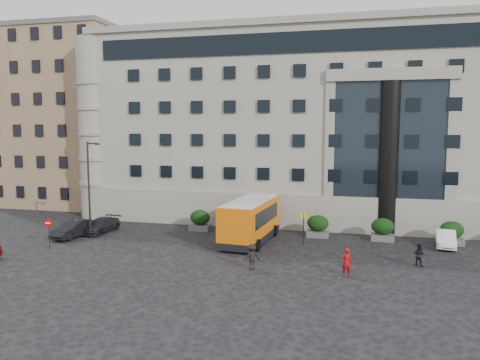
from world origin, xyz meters
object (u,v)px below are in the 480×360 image
object	(u,v)px
hedge_b	(257,223)
hedge_d	(383,229)
parked_car_b	(74,229)
parked_car_c	(101,225)
hedge_e	(452,233)
white_taxi	(446,238)
pedestrian_b	(419,255)
pedestrian_c	(252,257)
minibus	(250,219)
no_entry_sign	(49,227)
parked_car_d	(103,205)
pedestrian_a	(346,262)
hedge_a	(200,220)
bus_stop_sign	(303,223)
red_truck	(156,197)
hedge_c	(318,226)
street_lamp	(89,186)

from	to	relation	value
hedge_b	hedge_d	bearing A→B (deg)	0.00
parked_car_b	parked_car_c	distance (m)	2.43
hedge_e	white_taxi	bearing A→B (deg)	-125.23
pedestrian_b	pedestrian_c	bearing A→B (deg)	45.26
minibus	parked_car_c	xyz separation A→B (m)	(-13.44, 0.05, -1.23)
no_entry_sign	pedestrian_b	distance (m)	26.68
hedge_d	parked_car_d	bearing A→B (deg)	168.71
parked_car_c	parked_car_d	world-z (taller)	parked_car_d
pedestrian_a	hedge_b	bearing A→B (deg)	-60.96
hedge_a	minibus	size ratio (longest dim) A/B	0.22
hedge_b	white_taxi	distance (m)	15.06
hedge_a	parked_car_c	distance (m)	8.67
hedge_a	parked_car_b	bearing A→B (deg)	-152.17
bus_stop_sign	red_truck	xyz separation A→B (m)	(-17.52, 11.12, -0.22)
no_entry_sign	pedestrian_c	distance (m)	16.07
minibus	pedestrian_c	world-z (taller)	minibus
hedge_e	parked_car_c	bearing A→B (deg)	-174.35
hedge_e	bus_stop_sign	world-z (taller)	bus_stop_sign
pedestrian_c	parked_car_b	bearing A→B (deg)	-45.53
hedge_a	hedge_e	size ratio (longest dim) A/B	1.00
no_entry_sign	white_taxi	xyz separation A→B (m)	(29.23, 8.04, -1.00)
pedestrian_c	hedge_d	bearing A→B (deg)	-158.22
hedge_c	red_truck	world-z (taller)	red_truck
street_lamp	parked_car_c	distance (m)	4.22
street_lamp	bus_stop_sign	distance (m)	17.75
parked_car_d	pedestrian_c	size ratio (longest dim) A/B	3.37
pedestrian_b	pedestrian_c	distance (m)	11.14
no_entry_sign	pedestrian_c	size ratio (longest dim) A/B	1.38
red_truck	parked_car_c	world-z (taller)	red_truck
hedge_d	pedestrian_a	xyz separation A→B (m)	(-2.63, -10.06, -0.04)
bus_stop_sign	no_entry_sign	distance (m)	19.46
red_truck	parked_car_d	world-z (taller)	red_truck
parked_car_c	street_lamp	bearing A→B (deg)	-79.20
hedge_d	pedestrian_c	xyz separation A→B (m)	(-8.60, -10.16, -0.09)
parked_car_c	pedestrian_c	bearing A→B (deg)	-21.96
minibus	parked_car_d	xyz separation A→B (m)	(-18.26, 8.63, -1.06)
red_truck	white_taxi	bearing A→B (deg)	-21.32
parked_car_b	pedestrian_a	xyz separation A→B (m)	(22.37, -5.09, 0.17)
street_lamp	white_taxi	xyz separation A→B (m)	(28.17, 4.00, -3.72)
hedge_c	hedge_e	size ratio (longest dim) A/B	1.00
hedge_a	street_lamp	bearing A→B (deg)	-148.84
hedge_c	street_lamp	size ratio (longest dim) A/B	0.23
street_lamp	pedestrian_c	world-z (taller)	street_lamp
pedestrian_a	bus_stop_sign	bearing A→B (deg)	-73.10
white_taxi	hedge_d	bearing A→B (deg)	176.76
parked_car_c	minibus	bearing A→B (deg)	3.49
hedge_d	pedestrian_b	bearing A→B (deg)	-73.44
parked_car_d	pedestrian_a	world-z (taller)	pedestrian_a
pedestrian_a	parked_car_c	bearing A→B (deg)	-27.42
red_truck	minibus	bearing A→B (deg)	-43.65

